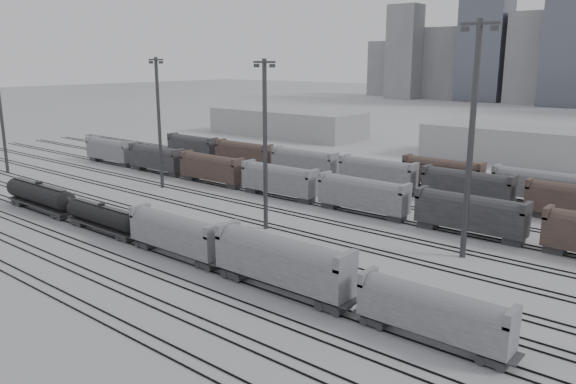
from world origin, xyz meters
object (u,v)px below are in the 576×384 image
Objects in this scene: tank_car_b at (102,216)px; light_mast_a at (1,110)px; hopper_car_a at (176,232)px; light_mast_c at (265,141)px; hopper_car_b at (282,260)px; tank_car_a at (40,195)px; hopper_car_c at (433,311)px.

tank_car_b is 54.82m from light_mast_a.
light_mast_c is (0.49, 15.65, 9.26)m from hopper_car_a.
tank_car_a is at bearing 180.00° from hopper_car_b.
hopper_car_b reaches higher than tank_car_a.
tank_car_b is (17.31, 0.00, -0.35)m from tank_car_a.
light_mast_a is at bearing 171.06° from hopper_car_a.
tank_car_b is 48.89m from hopper_car_c.
tank_car_b is 0.65× the size of light_mast_a.
light_mast_c is at bearing 136.07° from hopper_car_b.
light_mast_a is (-68.31, 10.74, 10.06)m from hopper_car_a.
tank_car_b is 1.12× the size of hopper_car_a.
hopper_car_a is 69.88m from light_mast_a.
light_mast_a is at bearing -175.92° from light_mast_c.
tank_car_b is at bearing 180.00° from hopper_car_b.
tank_car_a is 49.72m from hopper_car_b.
light_mast_c is (33.47, 15.65, 9.79)m from tank_car_a.
light_mast_a is 68.97m from light_mast_c.
light_mast_a is at bearing 163.08° from tank_car_a.
hopper_car_b is at bearing 0.00° from tank_car_b.
hopper_car_c is 0.54× the size of light_mast_a.
tank_car_a is 17.32m from tank_car_b.
hopper_car_a reaches higher than tank_car_a.
hopper_car_c is 102.61m from light_mast_a.
hopper_car_c is at bearing 0.00° from tank_car_a.
tank_car_a is 0.74× the size of light_mast_a.
hopper_car_a is 0.58× the size of light_mast_a.
tank_car_b is 32.42m from hopper_car_b.
tank_car_a is 1.15× the size of tank_car_b.
hopper_car_c is 0.57× the size of light_mast_c.
tank_car_b is 1.00× the size of hopper_car_b.
light_mast_a is 1.06× the size of light_mast_c.
light_mast_c reaches higher than hopper_car_c.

